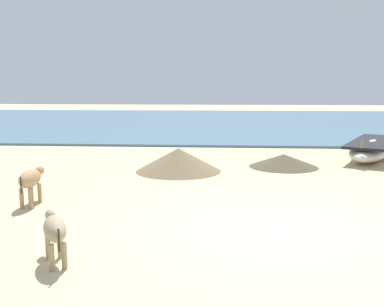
% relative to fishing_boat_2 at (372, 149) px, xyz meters
% --- Properties ---
extents(ground, '(80.00, 80.00, 0.00)m').
position_rel_fishing_boat_2_xyz_m(ground, '(-3.56, -6.53, -0.28)').
color(ground, '#CCB789').
extents(sea_water, '(60.00, 20.00, 0.08)m').
position_rel_fishing_boat_2_xyz_m(sea_water, '(-3.56, 11.86, -0.24)').
color(sea_water, slate).
rests_on(sea_water, ground).
extents(fishing_boat_2, '(2.68, 3.95, 0.71)m').
position_rel_fishing_boat_2_xyz_m(fishing_boat_2, '(0.00, 0.00, 0.00)').
color(fishing_boat_2, beige).
rests_on(fishing_boat_2, ground).
extents(calf_near_tan, '(0.30, 0.98, 0.63)m').
position_rel_fishing_boat_2_xyz_m(calf_near_tan, '(-7.62, -5.49, 0.17)').
color(calf_near_tan, tan).
rests_on(calf_near_tan, ground).
extents(calf_far_dun, '(0.56, 0.83, 0.57)m').
position_rel_fishing_boat_2_xyz_m(calf_far_dun, '(-6.26, -7.94, 0.13)').
color(calf_far_dun, tan).
rests_on(calf_far_dun, ground).
extents(debris_pile_0, '(2.76, 2.76, 0.57)m').
position_rel_fishing_boat_2_xyz_m(debris_pile_0, '(-5.36, -2.30, 0.01)').
color(debris_pile_0, '#7A6647').
rests_on(debris_pile_0, ground).
extents(debris_pile_1, '(2.20, 2.20, 0.33)m').
position_rel_fishing_boat_2_xyz_m(debris_pile_1, '(-2.72, -1.55, -0.11)').
color(debris_pile_1, brown).
rests_on(debris_pile_1, ground).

